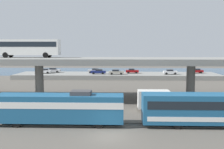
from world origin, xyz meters
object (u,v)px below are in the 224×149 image
train_locomotive (53,107)px  parked_car_7 (116,72)px  parked_car_2 (170,72)px  parked_car_4 (98,72)px  service_truck_west (159,100)px  parked_car_3 (196,71)px  parked_car_6 (53,70)px  parked_car_1 (132,71)px  parked_car_5 (95,71)px  transit_bus_on_overpass (27,47)px  parked_car_0 (44,71)px

train_locomotive → parked_car_7: bearing=-97.9°
parked_car_2 → parked_car_4: bearing=179.3°
service_truck_west → parked_car_4: bearing=106.9°
parked_car_2 → service_truck_west: bearing=-102.6°
parked_car_3 → parked_car_4: same height
parked_car_3 → parked_car_6: (-45.81, 0.81, 0.00)m
parked_car_2 → parked_car_7: 16.35m
parked_car_1 → parked_car_2: 11.83m
train_locomotive → parked_car_2: (23.01, 48.86, -0.08)m
parked_car_4 → parked_car_5: (-1.46, 3.41, -0.00)m
parked_car_2 → parked_car_7: size_ratio=0.93×
transit_bus_on_overpass → parked_car_5: bearing=-104.7°
parked_car_0 → parked_car_7: same height
transit_bus_on_overpass → parked_car_7: (16.06, 30.17, -7.42)m
parked_car_5 → service_truck_west: bearing=107.4°
train_locomotive → parked_car_3: 61.74m
parked_car_1 → parked_car_0: bearing=-177.4°
train_locomotive → parked_car_6: train_locomotive is taller
parked_car_1 → parked_car_5: bearing=177.1°
train_locomotive → parked_car_7: size_ratio=3.60×
parked_car_4 → parked_car_7: same height
service_truck_west → parked_car_6: service_truck_west is taller
parked_car_0 → transit_bus_on_overpass: bearing=101.7°
parked_car_0 → parked_car_7: 22.99m
service_truck_west → parked_car_1: bearing=92.9°
parked_car_2 → parked_car_5: size_ratio=0.98×
parked_car_5 → parked_car_6: 13.70m
parked_car_7 → parked_car_4: bearing=169.1°
train_locomotive → parked_car_5: train_locomotive is taller
parked_car_2 → parked_car_3: (8.88, 4.00, 0.00)m
transit_bus_on_overpass → service_truck_west: (23.20, -10.30, -7.90)m
parked_car_1 → parked_car_4: (-10.40, -2.82, 0.00)m
parked_car_0 → train_locomotive: bearing=107.7°
train_locomotive → parked_car_2: bearing=-115.2°
parked_car_3 → parked_car_7: 25.66m
parked_car_6 → parked_car_7: bearing=-15.2°
train_locomotive → parked_car_4: (1.20, 49.12, -0.08)m
parked_car_0 → parked_car_3: same height
parked_car_2 → parked_car_7: bearing=-177.2°
parked_car_5 → parked_car_3: bearing=-179.4°
train_locomotive → parked_car_1: (11.59, 51.94, -0.08)m
parked_car_7 → parked_car_1: bearing=38.2°
parked_car_1 → parked_car_5: same height
parked_car_0 → parked_car_4: (17.35, -1.55, -0.00)m
service_truck_west → parked_car_4: (-12.63, 41.52, 0.47)m
service_truck_west → parked_car_4: size_ratio=1.48×
transit_bus_on_overpass → parked_car_3: size_ratio=2.82×
train_locomotive → parked_car_5: size_ratio=3.81×
parked_car_3 → parked_car_4: (-30.69, -3.74, -0.00)m
parked_car_3 → parked_car_6: 45.82m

